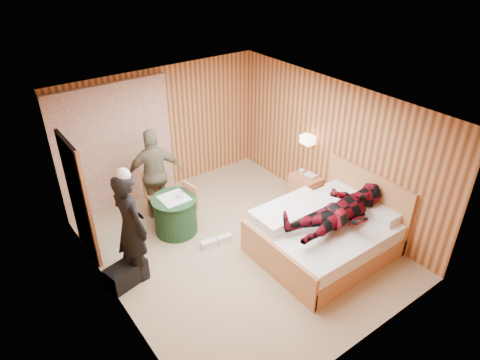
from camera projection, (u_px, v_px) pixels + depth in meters
floor at (238, 247)px, 7.26m from camera, size 4.20×5.00×0.01m
ceiling at (238, 107)px, 5.98m from camera, size 4.20×5.00×0.01m
wall_back at (163, 131)px, 8.36m from camera, size 4.20×0.02×2.50m
wall_left at (107, 233)px, 5.55m from camera, size 0.02×5.00×2.50m
wall_right at (332, 148)px, 7.69m from camera, size 0.02×5.00×2.50m
curtain at (116, 148)px, 7.82m from camera, size 2.20×0.08×2.40m
doorway at (78, 199)px, 6.66m from camera, size 0.06×0.90×2.05m
wall_lamp at (308, 140)px, 7.89m from camera, size 0.26×0.24×0.16m
bed at (325, 233)px, 7.02m from camera, size 2.18×1.72×1.18m
nightstand at (305, 189)px, 8.32m from camera, size 0.43×0.58×0.56m
round_table at (175, 215)px, 7.46m from camera, size 0.79×0.79×0.70m
chair_far at (157, 190)px, 7.80m from camera, size 0.47×0.47×0.93m
chair_near at (186, 203)px, 7.53m from camera, size 0.43×0.43×0.84m
duffel_bag at (127, 274)px, 6.45m from camera, size 0.67×0.46×0.34m
sneaker_left at (209, 244)px, 7.23m from camera, size 0.29×0.15×0.12m
sneaker_right at (224, 239)px, 7.35m from camera, size 0.27×0.14×0.12m
woman_standing at (131, 227)px, 6.24m from camera, size 0.52×0.71×1.80m
man_at_table at (155, 174)px, 7.66m from camera, size 1.09×0.71×1.72m
man_on_bed at (342, 205)px, 6.53m from camera, size 0.86×0.67×1.77m
book_lower at (308, 177)px, 8.14m from camera, size 0.21×0.25×0.02m
book_upper at (308, 176)px, 8.13m from camera, size 0.18×0.24×0.02m
cup_nightstand at (301, 172)px, 8.25m from camera, size 0.12×0.12×0.09m
cup_table at (180, 195)px, 7.27m from camera, size 0.12×0.12×0.10m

